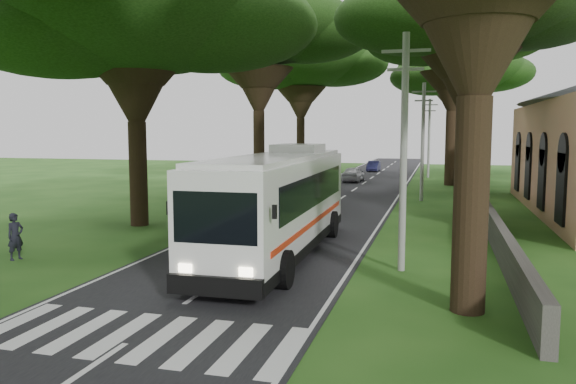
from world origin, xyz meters
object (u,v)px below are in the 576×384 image
object	(u,v)px
distant_car_a	(353,174)
distant_car_b	(374,166)
pole_far	(429,137)
pedestrian	(15,236)
pole_near	(404,149)
pole_mid	(423,140)
coach_bus	(279,202)

from	to	relation	value
distant_car_a	distant_car_b	world-z (taller)	distant_car_a
pole_far	distant_car_b	world-z (taller)	pole_far
pedestrian	pole_near	bearing A→B (deg)	-65.89
distant_car_b	pedestrian	size ratio (longest dim) A/B	2.09
pole_mid	distant_car_b	world-z (taller)	pole_mid
coach_bus	pedestrian	xyz separation A→B (m)	(-9.24, -3.29, -1.21)
coach_bus	distant_car_a	xyz separation A→B (m)	(-1.95, 31.87, -1.35)
pole_far	pedestrian	distance (m)	44.50
pole_near	distant_car_b	distance (m)	47.72
pole_far	distant_car_b	xyz separation A→B (m)	(-6.40, 7.16, -3.54)
pole_mid	pedestrian	xyz separation A→B (m)	(-13.94, -22.13, -3.30)
pole_far	pedestrian	world-z (taller)	pole_far
pedestrian	distant_car_a	bearing A→B (deg)	3.72
pole_far	distant_car_a	distance (m)	10.23
pole_mid	pedestrian	distance (m)	26.36
pole_far	distant_car_b	size ratio (longest dim) A/B	2.18
coach_bus	distant_car_a	bearing A→B (deg)	92.52
pole_mid	distant_car_b	size ratio (longest dim) A/B	2.18
pole_far	distant_car_a	size ratio (longest dim) A/B	1.93
pole_near	distant_car_a	bearing A→B (deg)	101.38
pole_mid	pedestrian	bearing A→B (deg)	-122.21
pole_near	coach_bus	bearing A→B (deg)	166.09
pole_near	distant_car_a	distance (m)	33.88
coach_bus	distant_car_b	size ratio (longest dim) A/B	3.59
pole_far	coach_bus	size ratio (longest dim) A/B	0.61
pole_near	coach_bus	size ratio (longest dim) A/B	0.61
pole_mid	pedestrian	size ratio (longest dim) A/B	4.55
distant_car_a	pedestrian	xyz separation A→B (m)	(-7.29, -35.17, 0.14)
pole_mid	distant_car_a	size ratio (longest dim) A/B	1.93
pole_mid	pole_far	xyz separation A→B (m)	(0.00, 20.00, 0.00)
distant_car_a	distant_car_b	distance (m)	14.12
coach_bus	distant_car_b	bearing A→B (deg)	91.14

